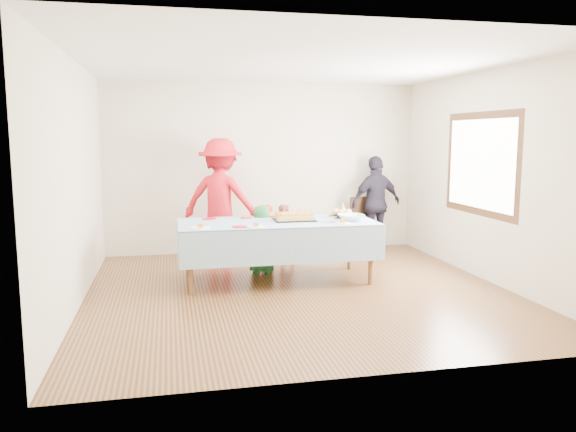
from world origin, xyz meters
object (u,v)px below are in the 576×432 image
object	(u,v)px
birthday_cake	(294,217)
adult_left	(221,199)
party_table	(277,226)
dining_chair	(363,221)

from	to	relation	value
birthday_cake	adult_left	distance (m)	1.63
party_table	dining_chair	size ratio (longest dim) A/B	2.87
party_table	dining_chair	xyz separation A→B (m)	(1.76, 1.66, -0.24)
birthday_cake	dining_chair	world-z (taller)	birthday_cake
dining_chair	adult_left	bearing A→B (deg)	173.11
party_table	dining_chair	world-z (taller)	dining_chair
birthday_cake	adult_left	bearing A→B (deg)	119.86
dining_chair	party_table	bearing A→B (deg)	-148.48
birthday_cake	adult_left	world-z (taller)	adult_left
birthday_cake	dining_chair	bearing A→B (deg)	46.58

